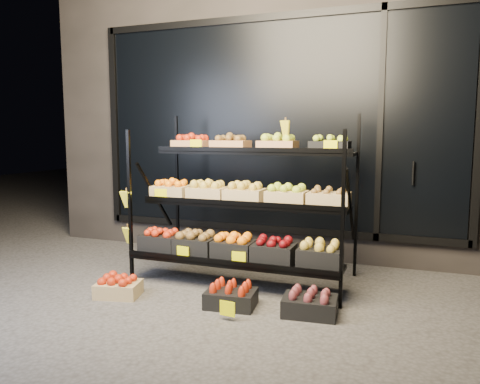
% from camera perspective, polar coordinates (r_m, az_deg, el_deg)
% --- Properties ---
extents(ground, '(24.00, 24.00, 0.00)m').
position_cam_1_polar(ground, '(4.24, -2.47, -13.05)').
color(ground, '#514F4C').
rests_on(ground, ground).
extents(building, '(6.00, 2.08, 3.50)m').
position_cam_1_polar(building, '(6.45, 6.60, 9.65)').
color(building, '#2D2826').
rests_on(building, ground).
extents(display_rack, '(2.18, 1.02, 1.71)m').
position_cam_1_polar(display_rack, '(4.59, 0.30, -1.33)').
color(display_rack, black).
rests_on(display_rack, ground).
extents(tag_floor_b, '(0.13, 0.01, 0.12)m').
position_cam_1_polar(tag_floor_b, '(3.79, -1.55, -14.59)').
color(tag_floor_b, '#E9E700').
rests_on(tag_floor_b, ground).
extents(floor_crate_left, '(0.43, 0.36, 0.19)m').
position_cam_1_polar(floor_crate_left, '(4.45, -14.61, -11.08)').
color(floor_crate_left, tan).
rests_on(floor_crate_left, ground).
extents(floor_crate_midleft, '(0.45, 0.35, 0.21)m').
position_cam_1_polar(floor_crate_midleft, '(4.07, -1.11, -12.50)').
color(floor_crate_midleft, black).
rests_on(floor_crate_midleft, ground).
extents(floor_crate_right, '(0.46, 0.36, 0.21)m').
position_cam_1_polar(floor_crate_right, '(3.93, 8.50, -13.24)').
color(floor_crate_right, black).
rests_on(floor_crate_right, ground).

